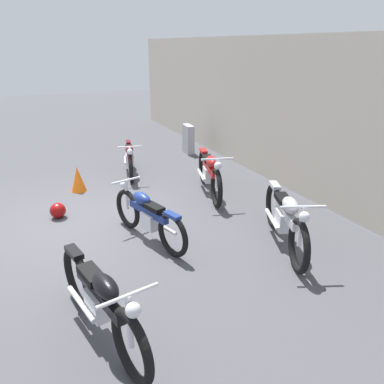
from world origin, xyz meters
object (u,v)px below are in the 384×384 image
(motorcycle_red, at_px, (210,172))
(motorcycle_silver, at_px, (285,218))
(traffic_cone, at_px, (78,179))
(motorcycle_blue, at_px, (148,216))
(stone_marker, at_px, (188,139))
(helmet, at_px, (58,210))
(motorcycle_maroon, at_px, (130,158))
(motorcycle_black, at_px, (101,302))

(motorcycle_red, relative_size, motorcycle_silver, 1.03)
(traffic_cone, height_order, motorcycle_silver, motorcycle_silver)
(motorcycle_blue, height_order, motorcycle_red, motorcycle_red)
(motorcycle_silver, bearing_deg, stone_marker, -167.22)
(helmet, bearing_deg, motorcycle_silver, 49.94)
(traffic_cone, bearing_deg, motorcycle_blue, 13.35)
(helmet, distance_m, motorcycle_blue, 1.97)
(helmet, xyz_separation_m, motorcycle_maroon, (-1.88, 1.92, 0.27))
(traffic_cone, xyz_separation_m, motorcycle_silver, (3.83, 2.51, 0.20))
(stone_marker, xyz_separation_m, motorcycle_silver, (5.69, -0.93, 0.07))
(motorcycle_blue, relative_size, motorcycle_black, 0.90)
(helmet, xyz_separation_m, motorcycle_blue, (1.51, 1.23, 0.28))
(helmet, height_order, traffic_cone, traffic_cone)
(motorcycle_blue, height_order, motorcycle_black, motorcycle_black)
(traffic_cone, relative_size, motorcycle_black, 0.26)
(motorcycle_maroon, bearing_deg, motorcycle_blue, 2.78)
(motorcycle_silver, bearing_deg, helmet, -108.01)
(motorcycle_red, distance_m, motorcycle_silver, 2.51)
(stone_marker, xyz_separation_m, motorcycle_blue, (4.61, -2.78, 0.01))
(stone_marker, relative_size, traffic_cone, 1.49)
(traffic_cone, bearing_deg, stone_marker, 118.39)
(helmet, height_order, motorcycle_black, motorcycle_black)
(helmet, xyz_separation_m, traffic_cone, (-1.24, 0.58, 0.13))
(traffic_cone, bearing_deg, motorcycle_maroon, 115.61)
(helmet, distance_m, traffic_cone, 1.37)
(motorcycle_blue, relative_size, motorcycle_silver, 0.92)
(stone_marker, distance_m, motorcycle_blue, 5.38)
(stone_marker, distance_m, helmet, 5.08)
(stone_marker, xyz_separation_m, helmet, (3.10, -4.01, -0.27))
(motorcycle_blue, bearing_deg, stone_marker, -46.38)
(traffic_cone, xyz_separation_m, motorcycle_red, (1.33, 2.49, 0.20))
(stone_marker, height_order, motorcycle_black, motorcycle_black)
(stone_marker, bearing_deg, motorcycle_silver, -9.28)
(stone_marker, relative_size, motorcycle_maroon, 0.44)
(motorcycle_maroon, relative_size, motorcycle_silver, 0.91)
(helmet, relative_size, motorcycle_silver, 0.14)
(helmet, height_order, motorcycle_red, motorcycle_red)
(stone_marker, height_order, helmet, stone_marker)
(traffic_cone, height_order, motorcycle_red, motorcycle_red)
(stone_marker, bearing_deg, motorcycle_blue, -31.14)
(stone_marker, xyz_separation_m, motorcycle_black, (6.53, -3.95, 0.05))
(motorcycle_blue, height_order, motorcycle_maroon, motorcycle_blue)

